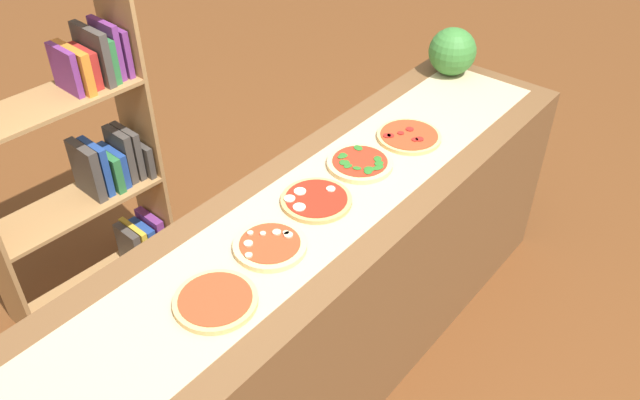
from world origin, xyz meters
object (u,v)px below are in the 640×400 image
(pizza_spinach_3, at_px, (360,163))
(pizza_mozzarella_2, at_px, (316,200))
(watermelon, at_px, (452,52))
(pizza_mushroom_1, at_px, (270,245))
(pizza_plain_0, at_px, (216,301))
(bookshelf, at_px, (85,154))
(pizza_pepperoni_4, at_px, (409,136))

(pizza_spinach_3, bearing_deg, pizza_mozzarella_2, -176.91)
(watermelon, bearing_deg, pizza_mushroom_1, -172.78)
(pizza_plain_0, bearing_deg, pizza_mushroom_1, 8.50)
(pizza_mozzarella_2, height_order, pizza_spinach_3, pizza_spinach_3)
(pizza_mozzarella_2, bearing_deg, bookshelf, 101.21)
(pizza_plain_0, xyz_separation_m, watermelon, (1.75, 0.23, 0.10))
(pizza_mushroom_1, bearing_deg, pizza_plain_0, -171.50)
(pizza_plain_0, relative_size, watermelon, 1.14)
(pizza_pepperoni_4, distance_m, bookshelf, 1.41)
(pizza_pepperoni_4, height_order, bookshelf, bookshelf)
(pizza_pepperoni_4, relative_size, watermelon, 1.17)
(pizza_plain_0, relative_size, pizza_pepperoni_4, 0.97)
(bookshelf, bearing_deg, pizza_plain_0, -105.74)
(pizza_plain_0, xyz_separation_m, bookshelf, (0.34, 1.22, -0.17))
(pizza_spinach_3, relative_size, watermelon, 1.14)
(pizza_mushroom_1, xyz_separation_m, pizza_mozzarella_2, (0.28, 0.04, -0.00))
(pizza_mozzarella_2, relative_size, watermelon, 1.14)
(pizza_plain_0, distance_m, watermelon, 1.77)
(pizza_plain_0, distance_m, pizza_pepperoni_4, 1.14)
(pizza_mushroom_1, xyz_separation_m, bookshelf, (0.06, 1.17, -0.17))
(bookshelf, bearing_deg, pizza_spinach_3, -65.53)
(pizza_mozzarella_2, relative_size, pizza_pepperoni_4, 0.98)
(watermelon, bearing_deg, pizza_mozzarella_2, -172.92)
(pizza_pepperoni_4, distance_m, watermelon, 0.65)
(watermelon, relative_size, bookshelf, 0.14)
(pizza_mozzarella_2, bearing_deg, watermelon, 7.08)
(pizza_plain_0, xyz_separation_m, pizza_pepperoni_4, (1.14, 0.06, -0.00))
(watermelon, bearing_deg, pizza_plain_0, -172.57)
(pizza_plain_0, bearing_deg, bookshelf, 74.26)
(pizza_mozzarella_2, height_order, bookshelf, bookshelf)
(pizza_mushroom_1, height_order, pizza_mozzarella_2, pizza_mushroom_1)
(watermelon, bearing_deg, bookshelf, 145.05)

